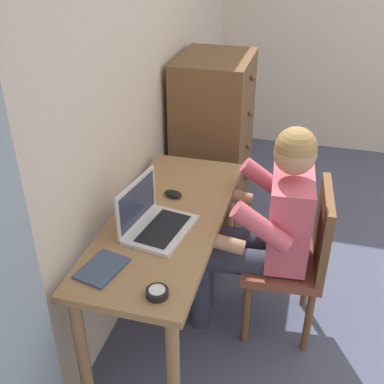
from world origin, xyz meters
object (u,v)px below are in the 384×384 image
at_px(dresser, 213,143).
at_px(computer_mouse, 173,194).
at_px(chair, 297,255).
at_px(notebook_pad, 102,268).
at_px(desk, 167,237).
at_px(laptop, 153,220).
at_px(desk_clock, 157,293).
at_px(person_seated, 264,222).

relative_size(dresser, computer_mouse, 12.22).
xyz_separation_m(chair, notebook_pad, (-0.64, 0.78, 0.26)).
bearing_deg(chair, notebook_pad, 129.72).
relative_size(desk, dresser, 1.06).
relative_size(laptop, desk_clock, 4.17).
relative_size(computer_mouse, notebook_pad, 0.48).
relative_size(dresser, notebook_pad, 5.82).
relative_size(computer_mouse, desk_clock, 1.11).
relative_size(person_seated, laptop, 3.18).
xyz_separation_m(dresser, person_seated, (-0.99, -0.49, 0.06)).
bearing_deg(desk, dresser, 1.79).
height_order(desk, person_seated, person_seated).
height_order(laptop, computer_mouse, laptop).
bearing_deg(desk, desk_clock, -166.16).
bearing_deg(desk_clock, dresser, 5.61).
height_order(person_seated, notebook_pad, person_seated).
distance_m(desk, computer_mouse, 0.24).
xyz_separation_m(desk, desk_clock, (-0.53, -0.13, 0.13)).
height_order(desk, chair, chair).
height_order(computer_mouse, desk_clock, computer_mouse).
distance_m(laptop, desk_clock, 0.45).
relative_size(desk, desk_clock, 14.38).
bearing_deg(person_seated, notebook_pad, 136.79).
bearing_deg(computer_mouse, desk_clock, -153.67).
height_order(dresser, desk_clock, dresser).
bearing_deg(desk_clock, chair, -34.58).
distance_m(desk, dresser, 1.18).
distance_m(desk, notebook_pad, 0.48).
distance_m(chair, laptop, 0.80).
xyz_separation_m(desk, dresser, (1.18, 0.04, -0.01)).
bearing_deg(notebook_pad, chair, -38.10).
distance_m(laptop, notebook_pad, 0.35).
relative_size(chair, desk_clock, 9.73).
height_order(desk, notebook_pad, notebook_pad).
bearing_deg(person_seated, desk, 112.41).
bearing_deg(chair, desk, 107.42).
xyz_separation_m(desk_clock, notebook_pad, (0.09, 0.27, -0.01)).
xyz_separation_m(desk, notebook_pad, (-0.45, 0.14, 0.12)).
xyz_separation_m(chair, desk_clock, (-0.73, 0.50, 0.27)).
bearing_deg(chair, desk_clock, 145.42).
relative_size(desk_clock, notebook_pad, 0.43).
xyz_separation_m(dresser, desk_clock, (-1.71, -0.17, 0.15)).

